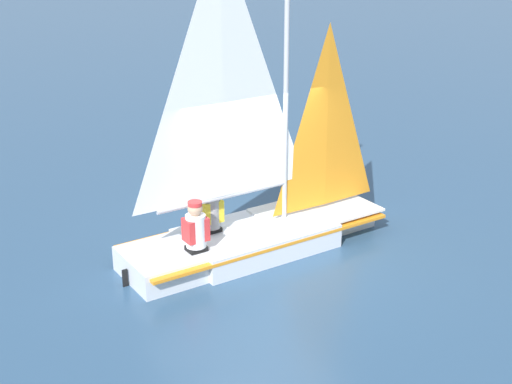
{
  "coord_description": "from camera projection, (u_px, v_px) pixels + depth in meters",
  "views": [
    {
      "loc": [
        4.61,
        9.3,
        5.02
      ],
      "look_at": [
        0.0,
        0.0,
        0.98
      ],
      "focal_mm": 50.0,
      "sensor_mm": 36.0,
      "label": 1
    }
  ],
  "objects": [
    {
      "name": "sailor_crew",
      "position": [
        196.0,
        235.0,
        10.47
      ],
      "size": [
        0.37,
        0.33,
        1.16
      ],
      "rotation": [
        0.0,
        0.0,
        3.26
      ],
      "color": "black",
      "rests_on": "ground_plane"
    },
    {
      "name": "sailor_helm",
      "position": [
        211.0,
        217.0,
        11.12
      ],
      "size": [
        0.37,
        0.33,
        1.16
      ],
      "rotation": [
        0.0,
        0.0,
        3.26
      ],
      "color": "black",
      "rests_on": "ground_plane"
    },
    {
      "name": "ground_plane",
      "position": [
        256.0,
        249.0,
        11.49
      ],
      "size": [
        260.0,
        260.0,
        0.0
      ],
      "primitive_type": "plane",
      "color": "#2D4C6B"
    },
    {
      "name": "sailboat_main",
      "position": [
        255.0,
        207.0,
        11.21
      ],
      "size": [
        4.54,
        1.9,
        5.02
      ],
      "rotation": [
        0.0,
        0.0,
        3.26
      ],
      "color": "silver",
      "rests_on": "ground_plane"
    }
  ]
}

